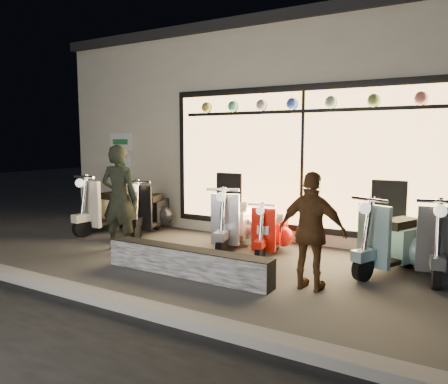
# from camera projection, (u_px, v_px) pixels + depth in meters

# --- Properties ---
(ground) EXTENTS (40.00, 40.00, 0.00)m
(ground) POSITION_uv_depth(u_px,v_px,m) (207.00, 264.00, 6.74)
(ground) COLOR #383533
(ground) RESTS_ON ground
(kerb) EXTENTS (40.00, 0.25, 0.12)m
(kerb) POSITION_uv_depth(u_px,v_px,m) (113.00, 301.00, 5.02)
(kerb) COLOR slate
(kerb) RESTS_ON ground
(shop_building) EXTENTS (10.20, 6.23, 4.20)m
(shop_building) POSITION_uv_depth(u_px,v_px,m) (316.00, 131.00, 10.74)
(shop_building) COLOR beige
(shop_building) RESTS_ON ground
(graffiti_barrier) EXTENTS (2.60, 0.28, 0.40)m
(graffiti_barrier) POSITION_uv_depth(u_px,v_px,m) (187.00, 262.00, 6.11)
(graffiti_barrier) COLOR black
(graffiti_barrier) RESTS_ON ground
(scooter_silver) EXTENTS (0.72, 1.51, 1.07)m
(scooter_silver) POSITION_uv_depth(u_px,v_px,m) (234.00, 222.00, 7.80)
(scooter_silver) COLOR black
(scooter_silver) RESTS_ON ground
(scooter_red) EXTENTS (0.50, 1.23, 0.88)m
(scooter_red) POSITION_uv_depth(u_px,v_px,m) (272.00, 232.00, 7.37)
(scooter_red) COLOR black
(scooter_red) RESTS_ON ground
(scooter_black) EXTENTS (0.81, 1.51, 1.09)m
(scooter_black) POSITION_uv_depth(u_px,v_px,m) (151.00, 211.00, 8.99)
(scooter_black) COLOR black
(scooter_black) RESTS_ON ground
(scooter_cream) EXTENTS (0.60, 1.62, 1.15)m
(scooter_cream) POSITION_uv_depth(u_px,v_px,m) (115.00, 208.00, 9.18)
(scooter_cream) COLOR black
(scooter_cream) RESTS_ON ground
(scooter_blue) EXTENTS (0.87, 1.49, 1.08)m
(scooter_blue) POSITION_uv_depth(u_px,v_px,m) (397.00, 242.00, 6.32)
(scooter_blue) COLOR black
(scooter_blue) RESTS_ON ground
(scooter_grey) EXTENTS (0.65, 1.55, 1.10)m
(scooter_grey) POSITION_uv_depth(u_px,v_px,m) (433.00, 242.00, 6.27)
(scooter_grey) COLOR black
(scooter_grey) RESTS_ON ground
(man) EXTENTS (0.74, 0.57, 1.82)m
(man) POSITION_uv_depth(u_px,v_px,m) (119.00, 198.00, 7.47)
(man) COLOR black
(man) RESTS_ON ground
(woman) EXTENTS (0.89, 0.39, 1.51)m
(woman) POSITION_uv_depth(u_px,v_px,m) (312.00, 231.00, 5.49)
(woman) COLOR brown
(woman) RESTS_ON ground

